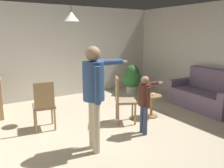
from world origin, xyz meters
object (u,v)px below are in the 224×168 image
at_px(person_child, 145,98).
at_px(potted_plant_corner, 132,78).
at_px(couch_floral, 205,95).
at_px(dining_chair_by_counter, 122,98).
at_px(person_adult, 95,88).
at_px(dining_chair_near_wall, 44,104).
at_px(spare_remote_on_table, 153,94).
at_px(side_table_by_couch, 152,103).

bearing_deg(person_child, potted_plant_corner, 156.50).
distance_m(couch_floral, dining_chair_by_counter, 2.39).
xyz_separation_m(couch_floral, person_adult, (-3.44, -0.47, 0.73)).
distance_m(person_adult, potted_plant_corner, 3.84).
relative_size(person_adult, dining_chair_by_counter, 1.72).
relative_size(dining_chair_near_wall, spare_remote_on_table, 7.69).
xyz_separation_m(side_table_by_couch, person_adult, (-1.85, -0.70, 0.74)).
xyz_separation_m(person_child, dining_chair_near_wall, (-1.57, 1.19, -0.16)).
bearing_deg(person_adult, person_child, 103.73).
bearing_deg(person_adult, spare_remote_on_table, 120.23).
relative_size(person_child, potted_plant_corner, 1.24).
bearing_deg(couch_floral, dining_chair_by_counter, 86.77).
distance_m(dining_chair_near_wall, potted_plant_corner, 3.49).
relative_size(couch_floral, person_adult, 1.08).
xyz_separation_m(dining_chair_by_counter, spare_remote_on_table, (0.80, -0.09, -0.01)).
xyz_separation_m(person_adult, spare_remote_on_table, (1.89, 0.69, -0.53)).
bearing_deg(couch_floral, spare_remote_on_table, 86.17).
relative_size(side_table_by_couch, spare_remote_on_table, 4.00).
bearing_deg(potted_plant_corner, spare_remote_on_table, -113.53).
distance_m(side_table_by_couch, person_child, 1.05).
height_order(dining_chair_by_counter, spare_remote_on_table, dining_chair_by_counter).
distance_m(side_table_by_couch, dining_chair_by_counter, 0.80).
xyz_separation_m(dining_chair_near_wall, spare_remote_on_table, (2.35, -0.57, -0.01)).
bearing_deg(spare_remote_on_table, dining_chair_near_wall, 166.39).
height_order(dining_chair_by_counter, potted_plant_corner, dining_chair_by_counter).
bearing_deg(side_table_by_couch, potted_plant_corner, 65.44).
bearing_deg(potted_plant_corner, person_adult, -135.98).
bearing_deg(spare_remote_on_table, person_adult, -159.81).
bearing_deg(person_child, couch_floral, 108.51).
bearing_deg(person_child, dining_chair_by_counter, -169.42).
relative_size(side_table_by_couch, person_adult, 0.30).
xyz_separation_m(person_child, potted_plant_corner, (1.63, 2.57, -0.20)).
height_order(couch_floral, person_child, person_child).
height_order(couch_floral, potted_plant_corner, couch_floral).
bearing_deg(couch_floral, potted_plant_corner, 22.48).
relative_size(person_adult, potted_plant_corner, 1.87).
distance_m(dining_chair_by_counter, spare_remote_on_table, 0.81).
bearing_deg(side_table_by_couch, couch_floral, -8.50).
bearing_deg(side_table_by_couch, spare_remote_on_table, -17.33).
height_order(person_child, spare_remote_on_table, person_child).
xyz_separation_m(couch_floral, spare_remote_on_table, (-1.56, 0.23, 0.21)).
xyz_separation_m(person_child, dining_chair_by_counter, (-0.02, 0.71, -0.16)).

